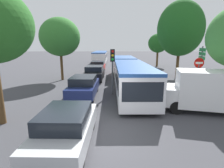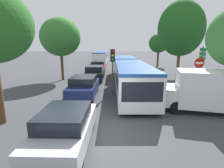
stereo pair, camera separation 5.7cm
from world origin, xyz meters
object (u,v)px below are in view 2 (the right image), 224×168
traffic_light (113,62)px  queued_car_red (98,66)px  white_van (211,90)px  queued_car_navy (84,86)px  articulated_bus (128,71)px  direction_sign_post (202,58)px  city_bus_rear (101,57)px  tree_right_far (158,44)px  tree_right_mid (181,29)px  tree_left_mid (60,37)px  no_entry_sign (198,71)px  queued_car_black (95,73)px  queued_car_silver (66,127)px

traffic_light → queued_car_red: bearing=-173.9°
white_van → queued_car_navy: bearing=-8.4°
articulated_bus → direction_sign_post: direction_sign_post is taller
city_bus_rear → queued_car_navy: size_ratio=2.55×
tree_right_far → city_bus_rear: bearing=151.2°
traffic_light → direction_sign_post: 7.93m
tree_right_mid → tree_right_far: bearing=87.1°
white_van → tree_left_mid: tree_left_mid is taller
direction_sign_post → tree_right_far: tree_right_far is taller
traffic_light → tree_right_mid: 10.86m
queued_car_navy → tree_right_far: bearing=-27.1°
queued_car_red → no_entry_sign: no_entry_sign is taller
no_entry_sign → tree_right_far: size_ratio=0.50×
direction_sign_post → tree_right_mid: (-0.02, 5.11, 2.88)m
traffic_light → tree_left_mid: (-5.30, 5.78, 2.00)m
queued_car_black → queued_car_red: 5.82m
white_van → queued_car_silver: bearing=38.9°
tree_left_mid → tree_right_mid: tree_right_mid is taller
city_bus_rear → queued_car_black: (0.20, -17.78, -0.61)m
queued_car_red → tree_right_far: tree_right_far is taller
queued_car_black → white_van: 11.77m
queued_car_black → no_entry_sign: 10.23m
articulated_bus → white_van: articulated_bus is taller
tree_left_mid → city_bus_rear: bearing=79.4°
queued_car_black → direction_sign_post: bearing=-108.9°
queued_car_navy → no_entry_sign: 8.23m
queued_car_silver → traffic_light: (1.84, 6.96, 1.77)m
white_van → tree_right_far: bearing=-83.3°
traffic_light → no_entry_sign: 6.13m
city_bus_rear → queued_car_red: bearing=-178.0°
direction_sign_post → traffic_light: bearing=23.5°
white_van → tree_right_mid: bearing=-87.7°
articulated_bus → queued_car_black: 4.20m
city_bus_rear → queued_car_silver: 30.41m
white_van → tree_right_far: tree_right_far is taller
articulated_bus → direction_sign_post: 6.42m
queued_car_black → tree_right_mid: (9.46, 1.44, 4.67)m
direction_sign_post → queued_car_navy: bearing=23.2°
city_bus_rear → tree_right_far: (10.20, -5.61, 2.52)m
tree_right_far → tree_right_mid: bearing=-92.9°
tree_right_mid → queued_car_red: bearing=155.1°
queued_car_silver → tree_left_mid: (-3.46, 12.73, 3.76)m
white_van → tree_right_far: size_ratio=0.95×
queued_car_red → white_van: white_van is taller
city_bus_rear → direction_sign_post: direction_sign_post is taller
direction_sign_post → articulated_bus: bearing=-1.2°
queued_car_silver → queued_car_red: size_ratio=0.95×
queued_car_black → tree_left_mid: bearing=90.4°
articulated_bus → tree_right_far: (6.72, 14.73, 2.57)m
queued_car_navy → direction_sign_post: 10.25m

